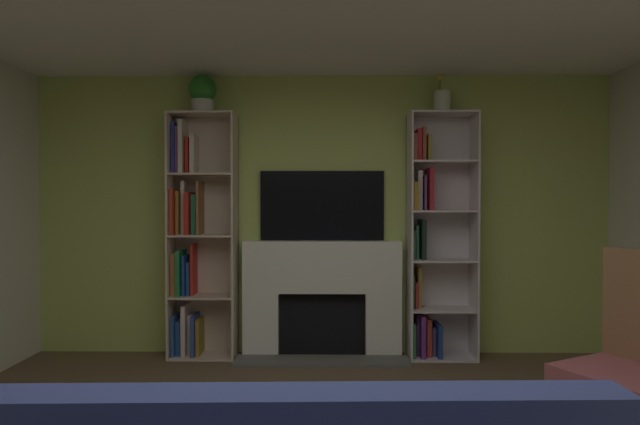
% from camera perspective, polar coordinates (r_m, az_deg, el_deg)
% --- Properties ---
extents(wall_back_accent, '(5.51, 0.06, 2.62)m').
position_cam_1_polar(wall_back_accent, '(5.21, 0.23, -0.21)').
color(wall_back_accent, '#B9CA63').
rests_on(wall_back_accent, ground_plane).
extents(fireplace, '(1.56, 0.50, 1.07)m').
position_cam_1_polar(fireplace, '(5.15, 0.22, -8.66)').
color(fireplace, white).
rests_on(fireplace, ground_plane).
extents(tv, '(1.16, 0.06, 0.65)m').
position_cam_1_polar(tv, '(5.15, 0.22, 0.72)').
color(tv, black).
rests_on(tv, fireplace).
extents(bookshelf_left, '(0.61, 0.32, 2.24)m').
position_cam_1_polar(bookshelf_left, '(5.22, -12.84, -2.78)').
color(bookshelf_left, beige).
rests_on(bookshelf_left, ground_plane).
extents(bookshelf_right, '(0.61, 0.33, 2.24)m').
position_cam_1_polar(bookshelf_right, '(5.16, 11.69, -3.01)').
color(bookshelf_right, silver).
rests_on(bookshelf_right, ground_plane).
extents(potted_plant, '(0.25, 0.25, 0.35)m').
position_cam_1_polar(potted_plant, '(5.25, -12.12, 12.05)').
color(potted_plant, beige).
rests_on(potted_plant, bookshelf_left).
extents(vase_with_flowers, '(0.15, 0.15, 0.35)m').
position_cam_1_polar(vase_with_flowers, '(5.22, 12.57, 11.28)').
color(vase_with_flowers, beige).
rests_on(vase_with_flowers, bookshelf_right).
extents(armchair, '(0.80, 0.81, 1.15)m').
position_cam_1_polar(armchair, '(3.67, 30.03, -12.93)').
color(armchair, '#8B5F3D').
rests_on(armchair, ground_plane).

